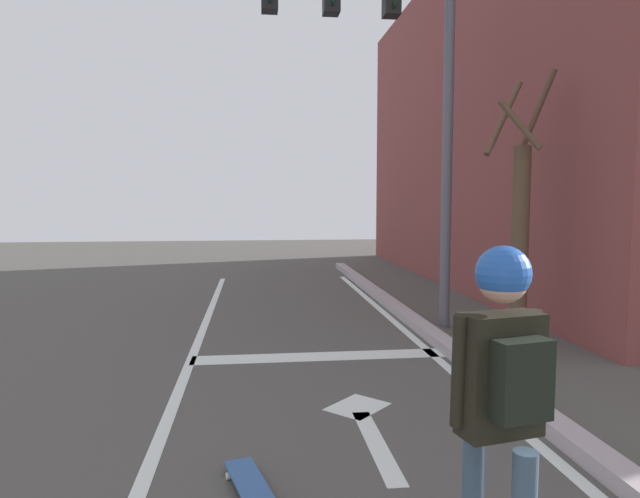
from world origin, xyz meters
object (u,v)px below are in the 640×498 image
(skater, at_px, (502,379))
(roadside_tree, at_px, (520,228))
(spare_skateboard, at_px, (251,486))
(traffic_signal_mast, at_px, (384,58))

(skater, bearing_deg, roadside_tree, 62.92)
(spare_skateboard, bearing_deg, skater, -47.22)
(traffic_signal_mast, height_order, roadside_tree, traffic_signal_mast)
(spare_skateboard, bearing_deg, traffic_signal_mast, 67.19)
(roadside_tree, bearing_deg, spare_skateboard, -134.83)
(skater, relative_size, roadside_tree, 0.45)
(spare_skateboard, xyz_separation_m, roadside_tree, (3.73, 3.75, 1.55))
(skater, xyz_separation_m, spare_skateboard, (-1.17, 1.26, -1.11))
(spare_skateboard, height_order, roadside_tree, roadside_tree)
(traffic_signal_mast, bearing_deg, roadside_tree, -31.52)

